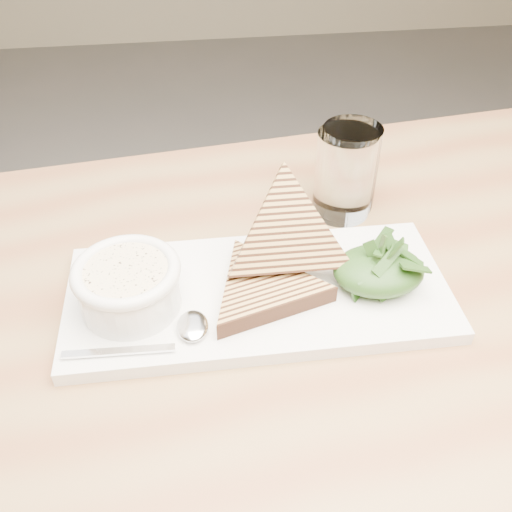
{
  "coord_description": "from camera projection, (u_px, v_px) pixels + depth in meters",
  "views": [
    {
      "loc": [
        -0.19,
        -0.52,
        1.25
      ],
      "look_at": [
        -0.13,
        -0.02,
        0.82
      ],
      "focal_mm": 40.0,
      "sensor_mm": 36.0,
      "label": 1
    }
  ],
  "objects": [
    {
      "name": "soup",
      "position": [
        126.0,
        272.0,
        0.61
      ],
      "size": [
        0.09,
        0.09,
        0.01
      ],
      "primitive_type": "cylinder",
      "color": "beige",
      "rests_on": "soup_bowl"
    },
    {
      "name": "glass_far",
      "position": [
        349.0,
        168.0,
        0.79
      ],
      "size": [
        0.08,
        0.08,
        0.12
      ],
      "primitive_type": "cylinder",
      "color": "white",
      "rests_on": "table_top"
    },
    {
      "name": "soup_bowl",
      "position": [
        130.0,
        291.0,
        0.63
      ],
      "size": [
        0.11,
        0.11,
        0.04
      ],
      "primitive_type": "cylinder",
      "color": "white",
      "rests_on": "platter"
    },
    {
      "name": "arugula_pile",
      "position": [
        379.0,
        266.0,
        0.65
      ],
      "size": [
        0.11,
        0.1,
        0.05
      ],
      "primitive_type": null,
      "color": "#345B20",
      "rests_on": "platter"
    },
    {
      "name": "sandwich_flat",
      "position": [
        263.0,
        289.0,
        0.65
      ],
      "size": [
        0.21,
        0.21,
        0.02
      ],
      "primitive_type": null,
      "rotation": [
        0.0,
        0.0,
        0.29
      ],
      "color": "tan",
      "rests_on": "platter"
    },
    {
      "name": "spoon_handle",
      "position": [
        118.0,
        351.0,
        0.59
      ],
      "size": [
        0.12,
        0.01,
        0.0
      ],
      "primitive_type": "cube",
      "rotation": [
        0.0,
        0.0,
        -0.04
      ],
      "color": "silver",
      "rests_on": "platter"
    },
    {
      "name": "salad_base",
      "position": [
        379.0,
        270.0,
        0.66
      ],
      "size": [
        0.11,
        0.08,
        0.04
      ],
      "primitive_type": "ellipsoid",
      "color": "black",
      "rests_on": "platter"
    },
    {
      "name": "platter",
      "position": [
        258.0,
        294.0,
        0.67
      ],
      "size": [
        0.45,
        0.2,
        0.02
      ],
      "primitive_type": "cube",
      "rotation": [
        0.0,
        0.0,
        -0.0
      ],
      "color": "white",
      "rests_on": "table_top"
    },
    {
      "name": "bowl_rim",
      "position": [
        126.0,
        271.0,
        0.61
      ],
      "size": [
        0.12,
        0.12,
        0.01
      ],
      "primitive_type": "torus",
      "color": "white",
      "rests_on": "soup_bowl"
    },
    {
      "name": "glass_near",
      "position": [
        344.0,
        174.0,
        0.77
      ],
      "size": [
        0.08,
        0.08,
        0.12
      ],
      "primitive_type": "cylinder",
      "color": "white",
      "rests_on": "table_top"
    },
    {
      "name": "sandwich_lean",
      "position": [
        288.0,
        236.0,
        0.65
      ],
      "size": [
        0.17,
        0.18,
        0.19
      ],
      "primitive_type": null,
      "rotation": [
        0.9,
        0.0,
        -0.01
      ],
      "color": "tan",
      "rests_on": "sandwich_flat"
    },
    {
      "name": "spoon_bowl",
      "position": [
        193.0,
        326.0,
        0.61
      ],
      "size": [
        0.04,
        0.05,
        0.01
      ],
      "primitive_type": "ellipsoid",
      "rotation": [
        0.0,
        0.0,
        -0.04
      ],
      "color": "silver",
      "rests_on": "platter"
    },
    {
      "name": "table_top",
      "position": [
        301.0,
        354.0,
        0.64
      ],
      "size": [
        1.44,
        1.05,
        0.04
      ],
      "primitive_type": "cube",
      "rotation": [
        0.0,
        0.0,
        0.12
      ],
      "color": "olive",
      "rests_on": "ground"
    }
  ]
}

